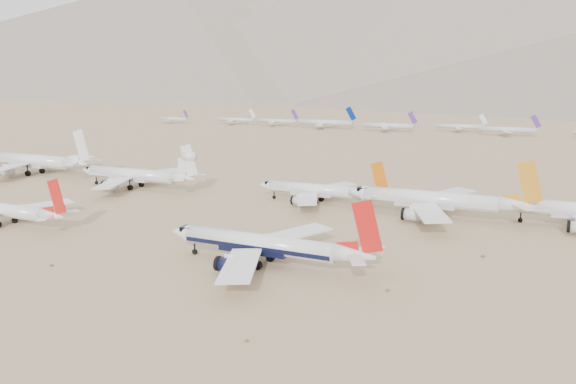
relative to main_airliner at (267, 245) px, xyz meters
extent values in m
plane|color=#856F4D|center=(2.74, -4.93, -4.53)|extent=(7000.00, 7000.00, 0.00)
cylinder|color=white|center=(-2.11, 0.00, 0.20)|extent=(34.77, 4.11, 4.11)
cube|color=black|center=(-2.11, 0.00, -0.31)|extent=(34.08, 4.17, 0.92)
sphere|color=white|center=(-19.49, 0.00, 0.20)|extent=(4.11, 4.11, 4.11)
cube|color=black|center=(-20.11, 0.00, 1.33)|extent=(2.88, 2.67, 1.03)
cone|color=white|center=(19.38, 0.00, 0.51)|extent=(8.69, 4.11, 4.11)
cube|color=white|center=(0.58, -12.20, -0.52)|extent=(13.43, 21.16, 0.64)
cube|color=white|center=(21.08, -4.00, 1.02)|extent=(5.52, 7.22, 0.25)
cylinder|color=black|center=(-4.04, -8.55, -2.37)|extent=(4.83, 2.96, 2.96)
cube|color=white|center=(0.58, 12.20, -0.52)|extent=(13.43, 21.16, 0.64)
cube|color=white|center=(21.08, 4.00, 1.02)|extent=(5.52, 7.22, 0.25)
cylinder|color=black|center=(-4.04, 8.55, -2.37)|extent=(4.83, 2.96, 2.96)
cube|color=red|center=(21.80, 0.00, 6.51)|extent=(6.59, 0.33, 10.86)
cylinder|color=black|center=(-18.46, 0.00, -3.91)|extent=(1.23, 0.51, 1.23)
cylinder|color=black|center=(-0.66, -2.88, -3.66)|extent=(1.73, 1.03, 1.73)
cylinder|color=black|center=(-0.66, 2.88, -3.66)|extent=(1.73, 1.03, 1.73)
cylinder|color=white|center=(-80.95, -0.20, -0.35)|extent=(30.25, 3.63, 3.63)
cone|color=white|center=(-62.25, -0.20, -0.08)|extent=(7.56, 3.63, 3.63)
cube|color=white|center=(-60.78, -3.69, 0.37)|extent=(4.80, 6.28, 0.22)
cube|color=white|center=(-78.61, 10.44, -0.99)|extent=(11.68, 18.41, 0.56)
cube|color=white|center=(-60.78, 3.29, 0.37)|extent=(4.80, 6.28, 0.22)
cylinder|color=silver|center=(-82.63, 7.26, -2.62)|extent=(4.20, 2.61, 2.61)
cube|color=red|center=(-60.15, -0.20, 5.15)|extent=(5.73, 0.29, 9.45)
cylinder|color=black|center=(-79.69, 2.34, -3.76)|extent=(1.52, 0.91, 1.52)
sphere|color=white|center=(45.42, 62.98, 0.33)|extent=(4.22, 4.22, 4.22)
cube|color=black|center=(44.78, 62.98, 1.49)|extent=(2.95, 2.74, 1.05)
cylinder|color=black|center=(46.47, 62.98, -3.89)|extent=(1.27, 0.53, 1.27)
cylinder|color=white|center=(22.06, 58.47, 0.78)|extent=(37.95, 4.61, 4.61)
cube|color=silver|center=(22.06, 58.47, 0.20)|extent=(37.19, 4.68, 1.04)
sphere|color=white|center=(3.09, 58.47, 0.78)|extent=(4.61, 4.61, 4.61)
cube|color=black|center=(2.40, 58.47, 2.05)|extent=(3.23, 3.00, 1.15)
cone|color=white|center=(45.52, 58.47, 1.12)|extent=(9.49, 4.61, 4.61)
cube|color=white|center=(24.99, 45.09, -0.03)|extent=(14.66, 23.09, 0.71)
cube|color=white|center=(47.36, 54.09, 1.70)|extent=(6.02, 7.88, 0.28)
cylinder|color=silver|center=(19.96, 49.08, -2.11)|extent=(5.27, 3.32, 3.32)
cube|color=white|center=(24.99, 71.84, -0.03)|extent=(14.66, 23.09, 0.71)
cube|color=white|center=(47.36, 62.85, 1.70)|extent=(6.02, 7.88, 0.28)
cylinder|color=silver|center=(19.96, 67.86, -2.11)|extent=(5.27, 3.32, 3.32)
cube|color=orange|center=(48.15, 58.47, 7.70)|extent=(7.19, 0.37, 11.85)
cylinder|color=black|center=(4.24, 58.47, -3.83)|extent=(1.38, 0.58, 1.38)
cylinder|color=black|center=(23.65, 55.24, -3.56)|extent=(1.94, 1.15, 1.94)
cylinder|color=black|center=(23.65, 61.69, -3.56)|extent=(1.94, 1.15, 1.94)
cylinder|color=white|center=(-14.86, 61.62, -0.18)|extent=(30.90, 3.78, 3.78)
cube|color=silver|center=(-14.86, 61.62, -0.65)|extent=(30.28, 3.83, 0.85)
sphere|color=white|center=(-30.31, 61.62, -0.18)|extent=(3.78, 3.78, 3.78)
cube|color=black|center=(-30.88, 61.62, 0.86)|extent=(2.64, 2.45, 0.94)
cone|color=white|center=(4.23, 61.62, 0.10)|extent=(7.72, 3.78, 3.78)
cube|color=white|center=(-12.48, 50.72, -0.84)|extent=(11.93, 18.81, 0.58)
cube|color=white|center=(5.74, 58.05, 0.57)|extent=(4.90, 6.41, 0.23)
cylinder|color=silver|center=(-16.58, 53.97, -2.55)|extent=(4.29, 2.72, 2.72)
cube|color=white|center=(-12.48, 72.52, -0.84)|extent=(11.93, 18.81, 0.58)
cube|color=white|center=(5.74, 65.19, 0.57)|extent=(4.90, 6.41, 0.23)
cylinder|color=silver|center=(-16.58, 69.28, -2.55)|extent=(4.29, 2.72, 2.72)
cube|color=#D1610B|center=(6.38, 61.62, 5.46)|extent=(5.86, 0.30, 9.65)
cylinder|color=black|center=(-29.37, 61.62, -3.96)|extent=(1.13, 0.47, 1.13)
cylinder|color=black|center=(-13.58, 58.98, -3.73)|extent=(1.59, 0.94, 1.59)
cylinder|color=black|center=(-13.58, 64.27, -3.73)|extent=(1.59, 0.94, 1.59)
cylinder|color=white|center=(-84.45, 56.16, 0.54)|extent=(36.80, 4.41, 4.41)
cube|color=silver|center=(-84.45, 56.16, -0.01)|extent=(36.06, 4.47, 0.99)
sphere|color=white|center=(-102.85, 56.16, 0.54)|extent=(4.41, 4.41, 4.41)
cube|color=black|center=(-103.51, 56.16, 1.75)|extent=(3.08, 2.86, 1.10)
cone|color=white|center=(-61.71, 56.16, 0.87)|extent=(9.20, 4.41, 4.41)
cube|color=white|center=(-81.61, 43.22, -0.23)|extent=(14.21, 22.39, 0.69)
cube|color=white|center=(-59.92, 51.92, 1.42)|extent=(5.84, 7.64, 0.26)
cylinder|color=silver|center=(-86.49, 47.09, -2.22)|extent=(5.11, 3.17, 3.17)
cube|color=white|center=(-81.61, 69.09, -0.23)|extent=(14.21, 22.39, 0.69)
cube|color=white|center=(-59.92, 60.40, 1.42)|extent=(5.84, 7.64, 0.26)
cylinder|color=silver|center=(-86.49, 65.23, -2.22)|extent=(5.11, 3.17, 3.17)
cube|color=white|center=(-59.15, 56.16, 7.23)|extent=(6.97, 0.35, 11.49)
cylinder|color=white|center=(-58.90, 56.16, 8.65)|extent=(4.60, 2.85, 2.85)
cylinder|color=black|center=(-101.75, 56.16, -3.86)|extent=(1.32, 0.55, 1.32)
cylinder|color=black|center=(-82.92, 53.08, -3.60)|extent=(1.85, 1.10, 1.85)
cylinder|color=black|center=(-82.92, 59.24, -3.60)|extent=(1.85, 1.10, 1.85)
cylinder|color=white|center=(-142.83, 62.11, 1.37)|extent=(41.73, 5.13, 5.13)
cube|color=silver|center=(-142.83, 62.11, 0.73)|extent=(40.89, 5.20, 1.15)
cone|color=white|center=(-117.04, 62.11, 1.76)|extent=(10.43, 5.13, 5.13)
cube|color=white|center=(-139.61, 47.38, 0.47)|extent=(16.12, 25.40, 0.79)
cube|color=white|center=(-115.01, 57.29, 2.40)|extent=(6.62, 8.66, 0.31)
cylinder|color=silver|center=(-145.15, 51.76, -1.84)|extent=(5.80, 3.69, 3.69)
cube|color=white|center=(-139.61, 76.85, 0.47)|extent=(16.12, 25.40, 0.79)
cube|color=white|center=(-115.01, 66.94, 2.40)|extent=(6.62, 8.66, 0.31)
cylinder|color=silver|center=(-145.15, 72.46, -1.84)|extent=(5.80, 3.69, 3.69)
cube|color=white|center=(-114.14, 62.11, 8.99)|extent=(7.91, 0.41, 13.03)
cylinder|color=black|center=(-162.42, 62.11, -3.76)|extent=(1.54, 0.64, 1.54)
cylinder|color=black|center=(-141.09, 58.52, -3.45)|extent=(2.15, 1.28, 2.15)
cylinder|color=black|center=(-141.09, 65.70, -3.45)|extent=(2.15, 1.28, 2.15)
cylinder|color=silver|center=(-260.67, 317.37, -0.69)|extent=(29.11, 2.88, 2.88)
cube|color=#55308A|center=(-246.97, 317.37, 4.18)|extent=(5.80, 0.29, 7.30)
cube|color=silver|center=(-260.67, 309.84, -1.12)|extent=(7.67, 13.40, 0.29)
cube|color=silver|center=(-260.67, 324.91, -1.12)|extent=(7.67, 13.40, 0.29)
cylinder|color=silver|center=(-202.31, 329.95, -0.39)|extent=(35.16, 3.48, 3.48)
cube|color=white|center=(-185.76, 329.95, 5.49)|extent=(7.00, 0.35, 8.82)
cube|color=silver|center=(-202.31, 320.85, -0.91)|extent=(9.26, 16.19, 0.35)
cube|color=silver|center=(-202.31, 339.05, -0.91)|extent=(9.26, 16.19, 0.35)
cylinder|color=silver|center=(-162.09, 330.31, -0.36)|extent=(35.82, 3.54, 3.54)
cube|color=#55308A|center=(-145.23, 330.31, 5.63)|extent=(7.13, 0.35, 8.99)
cube|color=silver|center=(-162.09, 321.04, -0.89)|extent=(9.44, 16.49, 0.35)
cube|color=silver|center=(-162.09, 339.58, -0.89)|extent=(9.44, 16.49, 0.35)
cylinder|color=silver|center=(-115.45, 325.18, 0.15)|extent=(46.09, 4.55, 4.55)
cube|color=navy|center=(-93.76, 325.18, 7.85)|extent=(9.18, 0.46, 11.56)
cube|color=silver|center=(-115.45, 313.25, -0.53)|extent=(12.14, 21.22, 0.46)
cube|color=silver|center=(-115.45, 337.11, -0.53)|extent=(12.14, 21.22, 0.46)
cylinder|color=silver|center=(-61.93, 320.39, -0.20)|extent=(39.00, 3.85, 3.85)
cube|color=#55308A|center=(-43.58, 320.39, 6.32)|extent=(7.77, 0.39, 9.78)
cube|color=silver|center=(-61.93, 310.30, -0.78)|extent=(10.28, 17.95, 0.39)
cube|color=silver|center=(-61.93, 330.49, -0.78)|extent=(10.28, 17.95, 0.39)
cylinder|color=silver|center=(-11.42, 339.03, -0.41)|extent=(34.73, 3.43, 3.43)
cube|color=white|center=(4.92, 339.03, 5.39)|extent=(6.92, 0.34, 8.71)
cube|color=silver|center=(-11.42, 330.04, -0.92)|extent=(9.15, 15.99, 0.34)
cube|color=silver|center=(-11.42, 348.02, -0.92)|extent=(9.15, 15.99, 0.34)
cylinder|color=silver|center=(23.16, 322.92, -0.24)|extent=(38.11, 3.77, 3.77)
cube|color=#55308A|center=(41.10, 322.92, 6.12)|extent=(7.59, 0.38, 9.56)
cube|color=silver|center=(23.16, 313.06, -0.81)|extent=(10.04, 17.54, 0.38)
cube|color=silver|center=(23.16, 332.79, -0.81)|extent=(10.04, 17.54, 0.38)
cone|color=slate|center=(-1897.26, 1515.07, 125.47)|extent=(1456.00, 1456.00, 260.00)
cone|color=slate|center=(-1297.26, 1715.07, 205.47)|extent=(3024.00, 3024.00, 420.00)
cone|color=slate|center=(-797.26, 1555.07, 145.47)|extent=(1800.00, 1800.00, 300.00)
cone|color=slate|center=(-297.26, 1685.07, 230.47)|extent=(2444.00, 2444.00, 470.00)
cone|color=slate|center=(-697.26, 1095.07, 42.97)|extent=(855.00, 855.00, 95.00)
ellipsoid|color=brown|center=(-82.46, 22.27, -4.19)|extent=(1.12, 1.12, 0.62)
ellipsoid|color=brown|center=(-41.36, -19.83, -4.27)|extent=(0.84, 0.84, 0.46)
ellipsoid|color=brown|center=(-27.66, 9.47, -4.23)|extent=(0.98, 0.98, 0.54)
ellipsoid|color=brown|center=(13.44, -32.63, -4.32)|extent=(0.70, 0.70, 0.39)
ellipsoid|color=brown|center=(27.14, -3.33, -4.27)|extent=(0.84, 0.84, 0.46)
ellipsoid|color=brown|center=(40.84, 25.97, -4.23)|extent=(0.98, 0.98, 0.54)
camera|label=1|loc=(52.74, -101.04, 34.36)|focal=35.00mm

